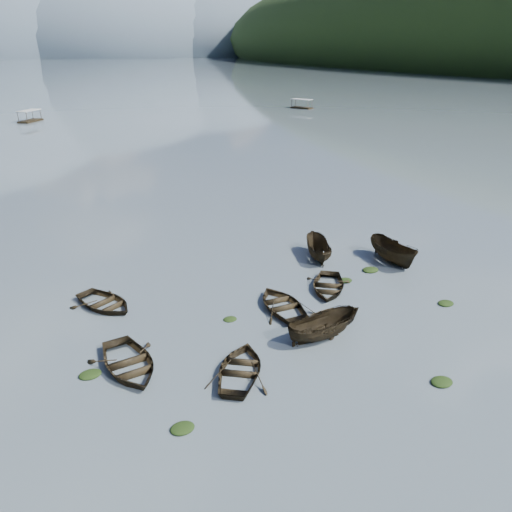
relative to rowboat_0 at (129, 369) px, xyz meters
name	(u,v)px	position (x,y,z in m)	size (l,w,h in m)	color
ground_plane	(363,377)	(10.27, -5.89, 0.00)	(2400.00, 2400.00, 0.00)	#515D65
haze_mtn_c	(93,55)	(150.27, 894.11, 0.00)	(520.00, 520.00, 260.00)	#475666
haze_mtn_d	(196,54)	(330.27, 894.11, 0.00)	(520.00, 520.00, 220.00)	#475666
rowboat_0	(129,369)	(0.00, 0.00, 0.00)	(3.52, 4.93, 1.02)	black
rowboat_1	(241,373)	(4.95, -2.91, 0.00)	(3.19, 4.46, 0.92)	black
rowboat_2	(321,338)	(10.35, -1.94, 0.00)	(1.66, 4.41, 1.70)	black
rowboat_3	(282,308)	(10.11, 2.06, 0.00)	(3.30, 4.63, 0.96)	black
rowboat_4	(333,322)	(11.97, -0.78, 0.00)	(3.06, 4.28, 0.89)	black
rowboat_5	(392,262)	(21.17, 4.69, 0.00)	(1.87, 4.97, 1.92)	black
rowboat_6	(105,307)	(0.18, 7.24, 0.00)	(3.21, 4.49, 0.93)	black
rowboat_7	(328,289)	(14.14, 2.98, 0.00)	(3.18, 4.45, 0.92)	black
rowboat_8	(318,258)	(16.50, 7.89, 0.00)	(1.65, 4.39, 1.69)	black
weed_clump_0	(183,429)	(1.02, -5.38, 0.00)	(1.07, 0.88, 0.23)	black
weed_clump_1	(315,333)	(10.33, -1.37, 0.00)	(0.99, 0.79, 0.22)	black
weed_clump_2	(442,383)	(13.41, -7.97, 0.00)	(1.14, 0.91, 0.25)	black
weed_clump_3	(345,281)	(15.98, 3.52, 0.00)	(0.98, 0.83, 0.22)	black
weed_clump_4	(446,304)	(19.73, -2.10, 0.00)	(1.08, 0.86, 0.22)	black
weed_clump_5	(90,375)	(-1.88, 0.31, 0.00)	(1.12, 0.90, 0.24)	black
weed_clump_6	(230,320)	(6.60, 2.23, 0.00)	(0.85, 0.71, 0.18)	black
weed_clump_7	(370,271)	(18.65, 4.12, 0.00)	(1.24, 0.99, 0.27)	black
pontoon_centre	(31,122)	(1.94, 98.92, 0.00)	(2.50, 5.99, 2.30)	black
pontoon_right	(302,108)	(67.22, 93.81, 0.00)	(2.43, 5.83, 2.23)	black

